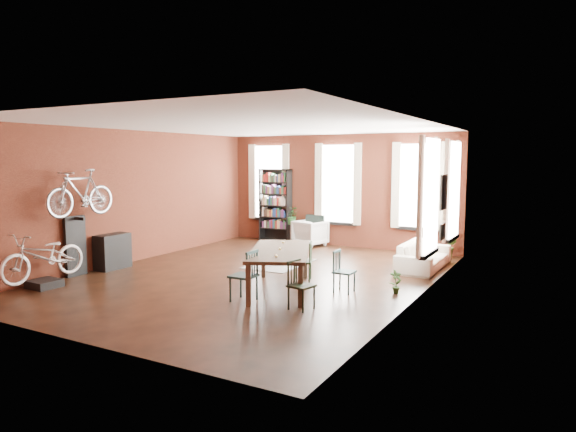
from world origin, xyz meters
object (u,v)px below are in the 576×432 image
Objects in this scene: dining_chair_a at (244,276)px; bookshelf at (275,205)px; dining_chair_c at (301,285)px; dining_chair_d at (344,272)px; bicycle_floor at (43,234)px; plant_stand at (292,233)px; console_table at (113,251)px; dining_table at (280,270)px; white_armchair at (310,232)px; cream_sofa at (424,251)px; bike_trainer at (44,284)px; dining_chair_b at (303,261)px.

bookshelf is (-2.85, 5.98, 0.64)m from dining_chair_a.
dining_chair_c is 1.03× the size of dining_chair_d.
bicycle_floor reaches higher than dining_chair_a.
dining_chair_c is at bearing -60.11° from plant_stand.
dining_chair_a reaches higher than dining_chair_c.
console_table is 1.43× the size of plant_stand.
dining_chair_c is (1.13, 0.04, -0.05)m from dining_chair_a.
dining_table is 2.85× the size of white_armchair.
bicycle_floor is at bearing 85.67° from white_armchair.
console_table is (-2.57, -5.00, -0.01)m from white_armchair.
bike_trainer is at bearing 131.67° from cream_sofa.
bike_trainer is (-5.28, -2.51, -0.32)m from dining_chair_d.
dining_chair_a is at bearing -10.71° from console_table.
dining_chair_c and cream_sofa have the same top height.
dining_chair_c is at bearing -68.69° from dining_table.
dining_chair_d is 0.36× the size of bookshelf.
bike_trainer is 0.98m from bicycle_floor.
dining_table reaches higher than bike_trainer.
bicycle_floor reaches higher than dining_chair_d.
dining_chair_c reaches higher than dining_table.
dining_table is at bearing 165.69° from dining_chair_a.
bookshelf reaches higher than white_armchair.
dining_chair_b reaches higher than dining_chair_d.
bicycle_floor reaches higher than dining_chair_b.
dining_chair_a is 1.13× the size of dining_chair_b.
dining_chair_c is 6.34m from white_armchair.
bookshelf is at bearing 44.64° from dining_chair_c.
dining_chair_d is 5.83m from plant_stand.
bookshelf reaches higher than cream_sofa.
white_armchair is at bearing 70.29° from bicycle_floor.
white_armchair reaches higher than plant_stand.
bike_trainer is (-4.17, -2.96, -0.33)m from dining_chair_b.
bike_trainer is at bearing 115.30° from dining_chair_d.
white_armchair reaches higher than dining_chair_b.
dining_chair_b is 1.53× the size of bike_trainer.
dining_chair_a is at bearing 15.64° from bike_trainer.
bookshelf is 4.18× the size of bike_trainer.
dining_chair_b is 0.45× the size of bicycle_floor.
dining_chair_a is 0.44× the size of cream_sofa.
dining_chair_d is at bearing 6.54° from console_table.
dining_chair_a is 1.87m from dining_chair_b.
dining_chair_d is at bearing 24.74° from bicycle_floor.
bookshelf is at bearing 81.16° from bike_trainer.
dining_table is at bearing 1.90° from console_table.
bicycle_floor is (-4.16, -2.01, 0.66)m from dining_table.
plant_stand is at bearing 70.43° from console_table.
cream_sofa is 7.15m from console_table.
cream_sofa is at bearing 41.05° from bicycle_floor.
plant_stand is at bearing 0.00° from bookshelf.
bicycle_floor is at bearing -76.03° from dining_chair_a.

